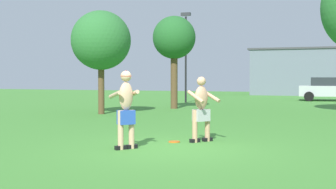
{
  "coord_description": "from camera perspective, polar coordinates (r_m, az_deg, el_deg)",
  "views": [
    {
      "loc": [
        3.39,
        -9.65,
        1.62
      ],
      "look_at": [
        -0.28,
        0.63,
        1.2
      ],
      "focal_mm": 49.0,
      "sensor_mm": 36.0,
      "label": 1
    }
  ],
  "objects": [
    {
      "name": "tree_left_field",
      "position": [
        23.36,
        0.77,
        6.93
      ],
      "size": [
        2.17,
        2.17,
        4.7
      ],
      "color": "brown",
      "rests_on": "ground_plane"
    },
    {
      "name": "tree_behind_players",
      "position": [
        20.13,
        -8.33,
        6.64
      ],
      "size": [
        2.58,
        2.58,
        4.48
      ],
      "color": "brown",
      "rests_on": "ground_plane"
    },
    {
      "name": "lamp_post",
      "position": [
        28.72,
        2.23,
        5.87
      ],
      "size": [
        0.6,
        0.24,
        5.61
      ],
      "color": "black",
      "rests_on": "ground_plane"
    },
    {
      "name": "player_with_cap",
      "position": [
        10.26,
        -5.26,
        -1.38
      ],
      "size": [
        0.77,
        0.85,
        1.76
      ],
      "color": "black",
      "rests_on": "ground_plane"
    },
    {
      "name": "car_silver_near_post",
      "position": [
        32.53,
        19.73,
        0.69
      ],
      "size": [
        4.34,
        2.1,
        1.58
      ],
      "color": "silver",
      "rests_on": "ground_plane"
    },
    {
      "name": "frisbee",
      "position": [
        11.38,
        0.78,
        -5.9
      ],
      "size": [
        0.28,
        0.28,
        0.03
      ],
      "primitive_type": "cylinder",
      "color": "orange",
      "rests_on": "ground_plane"
    },
    {
      "name": "ground_plane",
      "position": [
        10.36,
        0.3,
        -6.77
      ],
      "size": [
        80.0,
        80.0,
        0.0
      ],
      "primitive_type": "plane",
      "color": "#428433"
    },
    {
      "name": "outbuilding_behind_lot",
      "position": [
        42.42,
        17.63,
        2.73
      ],
      "size": [
        10.93,
        4.52,
        4.13
      ],
      "color": "slate",
      "rests_on": "ground_plane"
    },
    {
      "name": "player_in_gray",
      "position": [
        11.39,
        4.18,
        -1.64
      ],
      "size": [
        0.82,
        0.74,
        1.62
      ],
      "color": "black",
      "rests_on": "ground_plane"
    }
  ]
}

